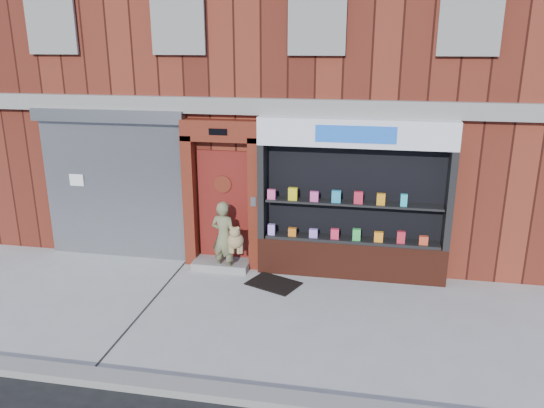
# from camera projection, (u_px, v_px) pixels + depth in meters

# --- Properties ---
(ground) EXTENTS (80.00, 80.00, 0.00)m
(ground) POSITION_uv_depth(u_px,v_px,m) (238.00, 312.00, 8.75)
(ground) COLOR #9E9E99
(ground) RESTS_ON ground
(curb) EXTENTS (60.00, 0.30, 0.12)m
(curb) POSITION_uv_depth(u_px,v_px,m) (196.00, 390.00, 6.72)
(curb) COLOR gray
(curb) RESTS_ON ground
(building) EXTENTS (12.00, 8.16, 8.00)m
(building) POSITION_uv_depth(u_px,v_px,m) (293.00, 53.00, 13.20)
(building) COLOR #4F1A12
(building) RESTS_ON ground
(shutter_bay) EXTENTS (3.10, 0.30, 3.04)m
(shutter_bay) POSITION_uv_depth(u_px,v_px,m) (114.00, 175.00, 10.59)
(shutter_bay) COLOR gray
(shutter_bay) RESTS_ON ground
(red_door_bay) EXTENTS (1.52, 0.58, 2.90)m
(red_door_bay) POSITION_uv_depth(u_px,v_px,m) (222.00, 195.00, 10.20)
(red_door_bay) COLOR #5D1C10
(red_door_bay) RESTS_ON ground
(pharmacy_bay) EXTENTS (3.50, 0.41, 3.00)m
(pharmacy_bay) POSITION_uv_depth(u_px,v_px,m) (352.00, 207.00, 9.74)
(pharmacy_bay) COLOR #511F13
(pharmacy_bay) RESTS_ON ground
(woman) EXTENTS (0.72, 0.53, 1.42)m
(woman) POSITION_uv_depth(u_px,v_px,m) (225.00, 237.00, 10.08)
(woman) COLOR #6D6F49
(woman) RESTS_ON ground
(doormat) EXTENTS (1.08, 0.93, 0.02)m
(doormat) POSITION_uv_depth(u_px,v_px,m) (274.00, 284.00, 9.77)
(doormat) COLOR black
(doormat) RESTS_ON ground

